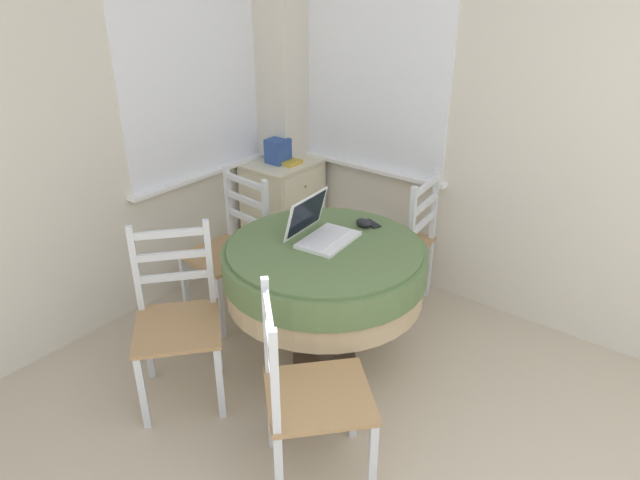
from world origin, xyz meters
TOP-DOWN VIEW (x-y plane):
  - corner_room_shell at (1.31, 2.13)m, footprint 4.45×5.19m
  - round_dining_table at (1.06, 2.03)m, footprint 1.08×1.08m
  - laptop at (1.11, 2.10)m, footprint 0.36×0.32m
  - computer_mouse at (1.38, 2.01)m, footprint 0.06×0.10m
  - cell_phone at (1.44, 1.99)m, footprint 0.09×0.13m
  - dining_chair_near_back_window at (1.12, 2.82)m, footprint 0.48×0.46m
  - dining_chair_near_right_window at (1.86, 2.04)m, footprint 0.47×0.49m
  - dining_chair_camera_near at (0.39, 1.60)m, footprint 0.61×0.60m
  - dining_chair_left_flank at (0.41, 2.46)m, footprint 0.60×0.60m
  - corner_cabinet at (1.90, 3.08)m, footprint 0.52×0.45m
  - storage_box at (1.87, 3.08)m, footprint 0.15×0.14m
  - book_on_cabinet at (1.90, 3.03)m, footprint 0.14×0.19m

SIDE VIEW (x-z plane):
  - corner_cabinet at x=1.90m, z-range 0.00..0.76m
  - dining_chair_near_back_window at x=1.12m, z-range -0.01..0.90m
  - dining_chair_near_right_window at x=1.86m, z-range -0.01..0.90m
  - dining_chair_camera_near at x=0.39m, z-range -0.01..0.90m
  - dining_chair_left_flank at x=0.41m, z-range -0.01..0.90m
  - round_dining_table at x=1.06m, z-range 0.23..0.97m
  - cell_phone at x=1.44m, z-range 0.74..0.75m
  - computer_mouse at x=1.38m, z-range 0.74..0.79m
  - book_on_cabinet at x=1.90m, z-range 0.76..0.79m
  - laptop at x=1.11m, z-range 0.67..0.90m
  - storage_box at x=1.87m, z-range 0.76..0.93m
  - corner_room_shell at x=1.31m, z-range 0.00..2.55m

